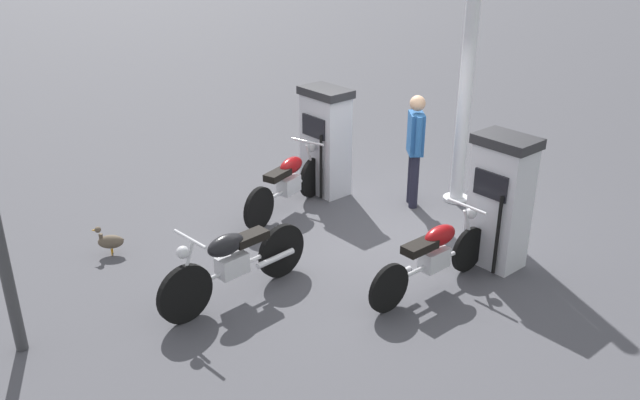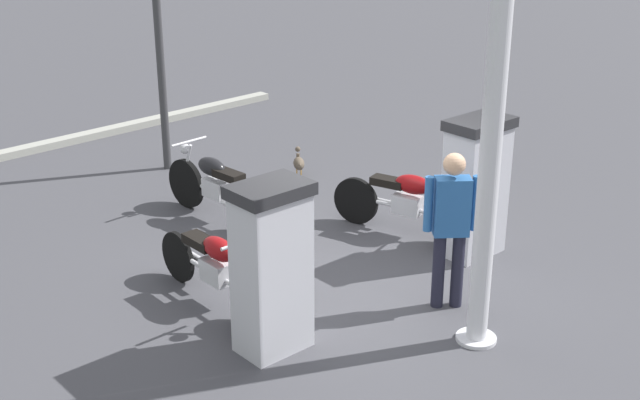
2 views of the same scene
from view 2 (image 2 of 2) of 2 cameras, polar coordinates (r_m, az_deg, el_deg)
ground_plane at (r=9.61m, az=1.75°, el=-5.24°), size 120.00×120.00×0.00m
fuel_pump_near at (r=10.04m, az=10.42°, el=0.90°), size 0.57×0.80×1.67m
fuel_pump_far at (r=7.90m, az=-3.29°, el=-4.56°), size 0.57×0.74×1.69m
motorcycle_near_pump at (r=10.57m, az=5.82°, el=-0.03°), size 1.93×0.71×0.95m
motorcycle_far_pump at (r=8.91m, az=-7.06°, el=-4.33°), size 1.98×0.56×0.93m
motorcycle_extra at (r=11.03m, az=-6.96°, el=0.91°), size 2.07×0.56×0.98m
attendant_person at (r=8.70m, az=8.82°, el=-1.37°), size 0.44×0.49×1.70m
wandering_duck at (r=12.70m, az=-1.44°, el=2.54°), size 0.37×0.33×0.40m
roadside_traffic_light at (r=12.59m, az=-10.87°, el=13.06°), size 0.40×0.28×3.74m
canopy_support_pole at (r=7.74m, az=11.44°, el=3.51°), size 0.40×0.40×4.13m
road_edge_kerb at (r=14.75m, az=-17.14°, el=3.74°), size 0.28×8.94×0.12m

